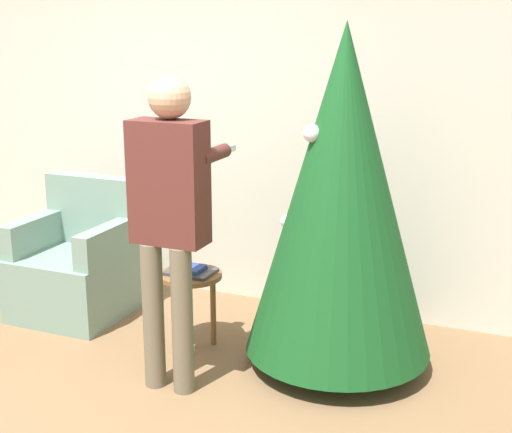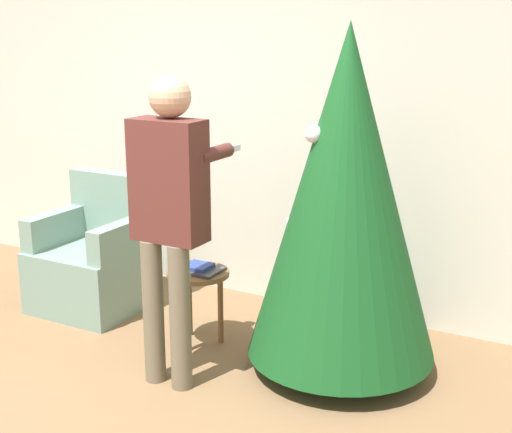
# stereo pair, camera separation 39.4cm
# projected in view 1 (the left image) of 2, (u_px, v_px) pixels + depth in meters

# --- Properties ---
(wall_back) EXTENTS (8.00, 0.06, 2.70)m
(wall_back) POSITION_uv_depth(u_px,v_px,m) (237.00, 118.00, 5.14)
(wall_back) COLOR beige
(wall_back) RESTS_ON ground_plane
(christmas_tree) EXTENTS (1.10, 1.10, 2.03)m
(christmas_tree) POSITION_uv_depth(u_px,v_px,m) (342.00, 194.00, 4.06)
(christmas_tree) COLOR brown
(christmas_tree) RESTS_ON ground_plane
(armchair) EXTENTS (0.73, 0.71, 0.95)m
(armchair) POSITION_uv_depth(u_px,v_px,m) (77.00, 267.00, 5.05)
(armchair) COLOR gray
(armchair) RESTS_ON ground_plane
(person_standing) EXTENTS (0.43, 0.57, 1.74)m
(person_standing) POSITION_uv_depth(u_px,v_px,m) (169.00, 207.00, 3.84)
(person_standing) COLOR #6B604C
(person_standing) RESTS_ON ground_plane
(side_stool) EXTENTS (0.40, 0.40, 0.49)m
(side_stool) POSITION_uv_depth(u_px,v_px,m) (191.00, 285.00, 4.49)
(side_stool) COLOR brown
(side_stool) RESTS_ON ground_plane
(laptop) EXTENTS (0.30, 0.21, 0.02)m
(laptop) POSITION_uv_depth(u_px,v_px,m) (190.00, 272.00, 4.47)
(laptop) COLOR #38383D
(laptop) RESTS_ON side_stool
(book) EXTENTS (0.16, 0.16, 0.02)m
(book) POSITION_uv_depth(u_px,v_px,m) (190.00, 268.00, 4.46)
(book) COLOR navy
(book) RESTS_ON laptop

